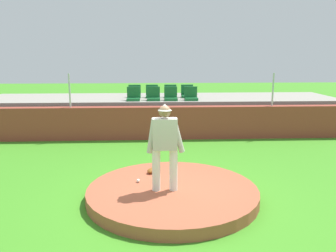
% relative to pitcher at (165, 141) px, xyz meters
% --- Properties ---
extents(ground_plane, '(60.00, 60.00, 0.00)m').
position_rel_pitcher_xyz_m(ground_plane, '(0.16, 0.12, -1.23)').
color(ground_plane, '#3D8C21').
extents(pitchers_mound, '(3.44, 3.44, 0.23)m').
position_rel_pitcher_xyz_m(pitchers_mound, '(0.16, 0.12, -1.11)').
color(pitchers_mound, '#A55338').
rests_on(pitchers_mound, ground_plane).
extents(pitcher, '(0.74, 0.27, 1.72)m').
position_rel_pitcher_xyz_m(pitcher, '(0.00, 0.00, 0.00)').
color(pitcher, white).
rests_on(pitcher, pitchers_mound).
extents(baseball, '(0.07, 0.07, 0.07)m').
position_rel_pitcher_xyz_m(baseball, '(-0.54, 0.45, -0.96)').
color(baseball, white).
rests_on(baseball, pitchers_mound).
extents(fielding_glove, '(0.33, 0.36, 0.11)m').
position_rel_pitcher_xyz_m(fielding_glove, '(-0.24, 1.03, -0.94)').
color(fielding_glove, brown).
rests_on(fielding_glove, pitchers_mound).
extents(brick_barrier, '(13.88, 0.40, 1.13)m').
position_rel_pitcher_xyz_m(brick_barrier, '(0.16, 5.27, -0.67)').
color(brick_barrier, brown).
rests_on(brick_barrier, ground_plane).
extents(fence_post_left, '(0.06, 0.06, 1.13)m').
position_rel_pitcher_xyz_m(fence_post_left, '(-2.99, 5.27, 0.46)').
color(fence_post_left, silver).
rests_on(fence_post_left, brick_barrier).
extents(fence_post_right, '(0.06, 0.06, 1.13)m').
position_rel_pitcher_xyz_m(fence_post_right, '(3.95, 5.27, 0.46)').
color(fence_post_right, silver).
rests_on(fence_post_right, brick_barrier).
extents(bleacher_platform, '(13.83, 3.11, 1.21)m').
position_rel_pitcher_xyz_m(bleacher_platform, '(0.16, 7.36, -0.63)').
color(bleacher_platform, gray).
rests_on(bleacher_platform, ground_plane).
extents(stadium_chair_0, '(0.48, 0.44, 0.50)m').
position_rel_pitcher_xyz_m(stadium_chair_0, '(-0.91, 6.33, 0.13)').
color(stadium_chair_0, '#17632E').
rests_on(stadium_chair_0, bleacher_platform).
extents(stadium_chair_1, '(0.48, 0.44, 0.50)m').
position_rel_pitcher_xyz_m(stadium_chair_1, '(-0.17, 6.34, 0.13)').
color(stadium_chair_1, '#17632E').
rests_on(stadium_chair_1, bleacher_platform).
extents(stadium_chair_2, '(0.48, 0.44, 0.50)m').
position_rel_pitcher_xyz_m(stadium_chair_2, '(0.48, 6.33, 0.13)').
color(stadium_chair_2, '#17632E').
rests_on(stadium_chair_2, bleacher_platform).
extents(stadium_chair_3, '(0.48, 0.44, 0.50)m').
position_rel_pitcher_xyz_m(stadium_chair_3, '(1.23, 6.32, 0.13)').
color(stadium_chair_3, '#17632E').
rests_on(stadium_chair_3, bleacher_platform).
extents(stadium_chair_4, '(0.48, 0.44, 0.50)m').
position_rel_pitcher_xyz_m(stadium_chair_4, '(-0.91, 7.24, 0.13)').
color(stadium_chair_4, '#17632E').
rests_on(stadium_chair_4, bleacher_platform).
extents(stadium_chair_5, '(0.48, 0.44, 0.50)m').
position_rel_pitcher_xyz_m(stadium_chair_5, '(-0.22, 7.24, 0.13)').
color(stadium_chair_5, '#17632E').
rests_on(stadium_chair_5, bleacher_platform).
extents(stadium_chair_6, '(0.48, 0.44, 0.50)m').
position_rel_pitcher_xyz_m(stadium_chair_6, '(0.52, 7.23, 0.13)').
color(stadium_chair_6, '#17632E').
rests_on(stadium_chair_6, bleacher_platform).
extents(stadium_chair_7, '(0.48, 0.44, 0.50)m').
position_rel_pitcher_xyz_m(stadium_chair_7, '(1.19, 7.21, 0.13)').
color(stadium_chair_7, '#17632E').
rests_on(stadium_chair_7, bleacher_platform).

